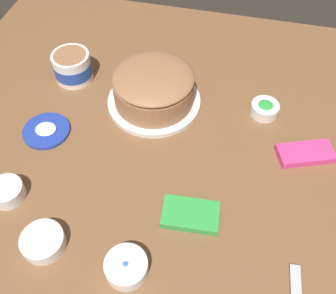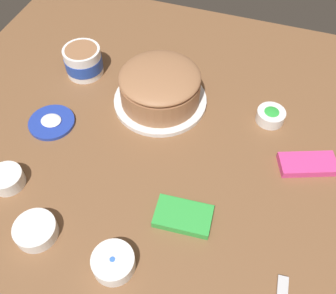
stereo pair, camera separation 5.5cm
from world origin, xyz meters
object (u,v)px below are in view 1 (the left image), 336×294
(frosting_tub, at_px, (73,66))
(candy_box_lower, at_px, (190,215))
(sprinkle_bowl_green, at_px, (265,108))
(sprinkle_bowl_rainbow, at_px, (7,191))
(frosted_cake, at_px, (154,89))
(sprinkle_bowl_orange, at_px, (43,242))
(candy_box_upper, at_px, (305,154))
(sprinkle_bowl_blue, at_px, (126,267))
(frosting_tub_lid, at_px, (46,131))

(frosting_tub, distance_m, candy_box_lower, 0.59)
(sprinkle_bowl_green, bearing_deg, sprinkle_bowl_rainbow, -144.33)
(frosting_tub, xyz_separation_m, sprinkle_bowl_green, (0.58, -0.02, -0.03))
(frosting_tub, bearing_deg, frosted_cake, -10.48)
(sprinkle_bowl_orange, distance_m, candy_box_upper, 0.68)
(candy_box_upper, bearing_deg, frosted_cake, 146.77)
(frosted_cake, bearing_deg, sprinkle_bowl_orange, -104.81)
(frosted_cake, height_order, sprinkle_bowl_orange, frosted_cake)
(frosted_cake, relative_size, sprinkle_bowl_orange, 2.82)
(sprinkle_bowl_blue, bearing_deg, frosting_tub_lid, 135.93)
(frosting_tub, relative_size, frosting_tub_lid, 0.90)
(sprinkle_bowl_rainbow, relative_size, candy_box_lower, 0.63)
(sprinkle_bowl_green, distance_m, sprinkle_bowl_orange, 0.68)
(sprinkle_bowl_green, height_order, candy_box_upper, sprinkle_bowl_green)
(frosting_tub_lid, height_order, sprinkle_bowl_orange, sprinkle_bowl_orange)
(frosting_tub, xyz_separation_m, sprinkle_bowl_blue, (0.33, -0.54, -0.02))
(sprinkle_bowl_orange, bearing_deg, frosted_cake, 75.19)
(sprinkle_bowl_blue, bearing_deg, frosting_tub, 121.60)
(sprinkle_bowl_orange, xyz_separation_m, candy_box_upper, (0.56, 0.38, -0.01))
(candy_box_upper, bearing_deg, sprinkle_bowl_green, 111.55)
(frosting_tub_lid, bearing_deg, candy_box_lower, -20.52)
(frosting_tub, bearing_deg, sprinkle_bowl_blue, -58.40)
(frosted_cake, xyz_separation_m, sprinkle_bowl_rainbow, (-0.26, -0.38, -0.03))
(sprinkle_bowl_rainbow, xyz_separation_m, sprinkle_bowl_orange, (0.14, -0.10, -0.00))
(sprinkle_bowl_orange, xyz_separation_m, candy_box_lower, (0.30, 0.14, -0.01))
(frosted_cake, distance_m, sprinkle_bowl_green, 0.32)
(candy_box_lower, relative_size, candy_box_upper, 0.92)
(sprinkle_bowl_green, bearing_deg, frosting_tub, 178.31)
(sprinkle_bowl_rainbow, relative_size, candy_box_upper, 0.57)
(sprinkle_bowl_rainbow, bearing_deg, sprinkle_bowl_green, 35.67)
(frosting_tub, relative_size, sprinkle_bowl_orange, 1.20)
(frosted_cake, relative_size, sprinkle_bowl_rainbow, 3.28)
(sprinkle_bowl_blue, relative_size, sprinkle_bowl_green, 1.17)
(frosting_tub, distance_m, sprinkle_bowl_orange, 0.55)
(sprinkle_bowl_green, bearing_deg, sprinkle_bowl_blue, -115.23)
(candy_box_lower, distance_m, candy_box_upper, 0.35)
(frosting_tub_lid, relative_size, sprinkle_bowl_green, 1.62)
(frosting_tub, height_order, sprinkle_bowl_orange, frosting_tub)
(frosted_cake, distance_m, candy_box_lower, 0.38)
(frosting_tub, bearing_deg, sprinkle_bowl_rainbow, -89.75)
(frosted_cake, distance_m, frosting_tub_lid, 0.32)
(sprinkle_bowl_rainbow, distance_m, candy_box_lower, 0.44)
(sprinkle_bowl_green, relative_size, sprinkle_bowl_rainbow, 0.96)
(sprinkle_bowl_blue, relative_size, candy_box_upper, 0.64)
(frosted_cake, bearing_deg, frosting_tub_lid, -146.00)
(sprinkle_bowl_rainbow, bearing_deg, frosted_cake, 55.46)
(sprinkle_bowl_orange, bearing_deg, sprinkle_bowl_rainbow, 144.73)
(sprinkle_bowl_green, xyz_separation_m, sprinkle_bowl_orange, (-0.44, -0.51, -0.00))
(sprinkle_bowl_green, height_order, sprinkle_bowl_orange, sprinkle_bowl_green)
(sprinkle_bowl_green, distance_m, candy_box_upper, 0.17)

